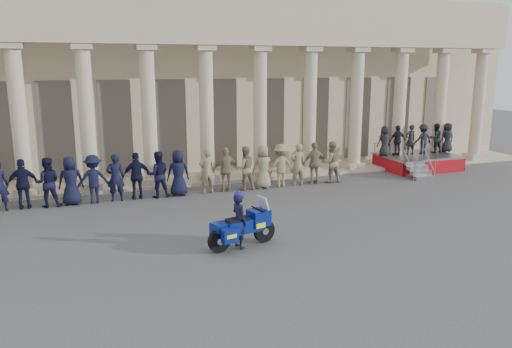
# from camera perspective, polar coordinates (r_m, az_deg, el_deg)

# --- Properties ---
(ground) EXTENTS (90.00, 90.00, 0.00)m
(ground) POSITION_cam_1_polar(r_m,az_deg,el_deg) (15.82, -2.90, -7.72)
(ground) COLOR #414143
(ground) RESTS_ON ground
(building) EXTENTS (40.00, 12.50, 9.00)m
(building) POSITION_cam_1_polar(r_m,az_deg,el_deg) (29.31, -11.50, 10.36)
(building) COLOR tan
(building) RESTS_ON ground
(officer_rank) EXTENTS (20.94, 0.74, 1.95)m
(officer_rank) POSITION_cam_1_polar(r_m,az_deg,el_deg) (20.91, -16.86, -0.47)
(officer_rank) COLOR black
(officer_rank) RESTS_ON ground
(reviewing_stand) EXTENTS (4.77, 3.79, 2.36)m
(reviewing_stand) POSITION_cam_1_polar(r_m,az_deg,el_deg) (27.77, 18.11, 3.19)
(reviewing_stand) COLOR gray
(reviewing_stand) RESTS_ON ground
(motorcycle) EXTENTS (2.29, 1.18, 1.49)m
(motorcycle) POSITION_cam_1_polar(r_m,az_deg,el_deg) (15.17, -1.51, -6.01)
(motorcycle) COLOR black
(motorcycle) RESTS_ON ground
(rider) EXTENTS (0.54, 0.70, 1.79)m
(rider) POSITION_cam_1_polar(r_m,az_deg,el_deg) (15.03, -1.93, -5.22)
(rider) COLOR black
(rider) RESTS_ON ground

